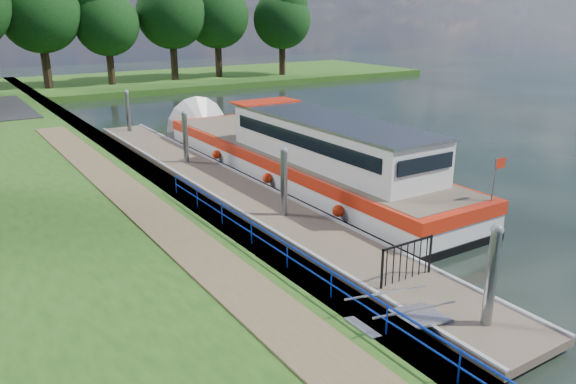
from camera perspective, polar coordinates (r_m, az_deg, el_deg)
ground at (r=15.00m, az=17.76°, el=-13.09°), size 160.00×160.00×0.00m
bank_edge at (r=25.16m, az=-13.35°, el=0.94°), size 1.10×90.00×0.78m
far_bank at (r=64.29m, az=-12.46°, el=11.02°), size 60.00×18.00×0.60m
footpath at (r=18.20m, az=-11.36°, el=-4.11°), size 1.60×40.00×0.05m
blue_fence at (r=14.62m, az=2.05°, el=-7.20°), size 0.04×18.04×0.72m
pontoon at (r=24.39m, az=-6.08°, el=0.30°), size 2.50×30.00×0.56m
mooring_piles at (r=24.09m, az=-6.17°, el=2.79°), size 0.30×27.30×3.55m
gangway at (r=13.75m, az=11.29°, el=-12.52°), size 2.58×1.00×0.92m
gate_panel at (r=15.76m, az=12.02°, el=-6.33°), size 1.85×0.05×1.15m
barge at (r=26.37m, az=0.25°, el=3.78°), size 4.36×21.15×4.78m
horizon_trees at (r=57.20m, az=-25.12°, el=16.71°), size 54.38×10.03×12.87m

